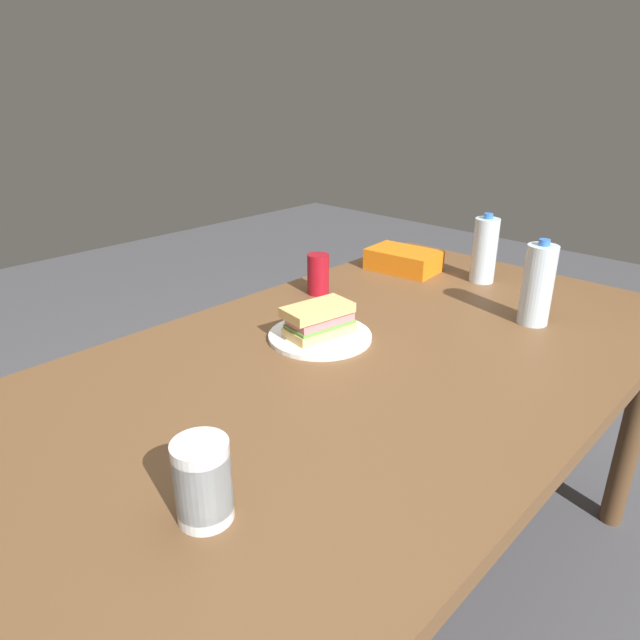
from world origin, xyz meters
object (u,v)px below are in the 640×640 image
at_px(plastic_cup_stack, 203,481).
at_px(water_bottle_spare, 538,285).
at_px(water_bottle_tall, 485,250).
at_px(paper_plate, 320,336).
at_px(soda_can_red, 318,274).
at_px(chip_bag, 403,260).
at_px(dining_table, 365,385).
at_px(sandwich, 319,320).

relative_size(plastic_cup_stack, water_bottle_spare, 0.57).
bearing_deg(water_bottle_tall, paper_plate, -6.48).
bearing_deg(soda_can_red, plastic_cup_stack, 33.63).
relative_size(water_bottle_tall, water_bottle_spare, 0.96).
xyz_separation_m(chip_bag, water_bottle_tall, (-0.08, 0.25, 0.07)).
relative_size(chip_bag, water_bottle_spare, 1.01).
relative_size(dining_table, plastic_cup_stack, 13.75).
xyz_separation_m(soda_can_red, plastic_cup_stack, (0.81, 0.54, 0.00)).
distance_m(dining_table, water_bottle_tall, 0.69).
bearing_deg(plastic_cup_stack, dining_table, -163.91).
relative_size(soda_can_red, water_bottle_spare, 0.53).
bearing_deg(soda_can_red, dining_table, 58.77).
distance_m(paper_plate, sandwich, 0.05).
distance_m(dining_table, sandwich, 0.20).
xyz_separation_m(plastic_cup_stack, water_bottle_spare, (-1.04, 0.03, 0.04)).
distance_m(soda_can_red, water_bottle_spare, 0.62).
distance_m(water_bottle_tall, water_bottle_spare, 0.34).
xyz_separation_m(dining_table, water_bottle_tall, (-0.67, -0.06, 0.19)).
height_order(dining_table, plastic_cup_stack, plastic_cup_stack).
xyz_separation_m(paper_plate, plastic_cup_stack, (0.57, 0.31, 0.06)).
height_order(soda_can_red, plastic_cup_stack, plastic_cup_stack).
height_order(soda_can_red, water_bottle_tall, water_bottle_tall).
xyz_separation_m(chip_bag, plastic_cup_stack, (1.17, 0.48, 0.03)).
relative_size(sandwich, water_bottle_spare, 0.85).
bearing_deg(sandwich, water_bottle_tall, 173.66).
height_order(paper_plate, soda_can_red, soda_can_red).
bearing_deg(water_bottle_spare, water_bottle_tall, -128.77).
distance_m(chip_bag, water_bottle_spare, 0.54).
bearing_deg(paper_plate, chip_bag, -163.70).
bearing_deg(dining_table, paper_plate, -86.03).
distance_m(water_bottle_tall, plastic_cup_stack, 1.27).
height_order(dining_table, chip_bag, chip_bag).
bearing_deg(dining_table, plastic_cup_stack, 16.09).
bearing_deg(water_bottle_tall, dining_table, 5.50).
height_order(sandwich, water_bottle_tall, water_bottle_tall).
bearing_deg(water_bottle_tall, plastic_cup_stack, 10.54).
distance_m(sandwich, chip_bag, 0.63).
relative_size(paper_plate, plastic_cup_stack, 1.98).
bearing_deg(dining_table, water_bottle_spare, 155.82).
bearing_deg(paper_plate, sandwich, 17.07).
height_order(dining_table, soda_can_red, soda_can_red).
bearing_deg(chip_bag, water_bottle_spare, 159.74).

